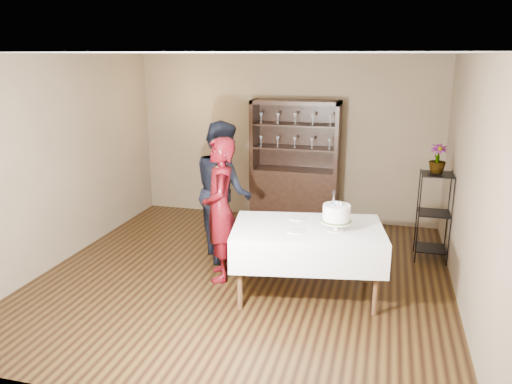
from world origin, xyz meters
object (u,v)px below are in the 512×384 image
woman (220,210)px  potted_plant (438,159)px  cake_table (308,243)px  china_hutch (295,183)px  cake (336,214)px  plant_etagere (434,213)px  man (223,190)px

woman → potted_plant: size_ratio=4.65×
cake_table → china_hutch: bearing=103.9°
china_hutch → cake: size_ratio=4.37×
woman → china_hutch: bearing=148.7°
plant_etagere → woman: 2.87m
china_hutch → potted_plant: (2.07, -1.01, 0.71)m
cake → potted_plant: potted_plant is taller
china_hutch → potted_plant: size_ratio=5.28×
china_hutch → potted_plant: china_hutch is taller
plant_etagere → man: bearing=-168.0°
china_hutch → plant_etagere: china_hutch is taller
cake_table → potted_plant: 2.23m
china_hutch → man: size_ratio=1.08×
woman → cake: bearing=60.1°
china_hutch → woman: bearing=-101.6°
plant_etagere → cake: bearing=-126.6°
plant_etagere → potted_plant: bearing=108.3°
cake_table → cake: 0.49m
cake → potted_plant: 1.97m
plant_etagere → woman: (-2.56, -1.28, 0.23)m
woman → man: bearing=175.6°
china_hutch → cake: china_hutch is taller
woman → potted_plant: bearing=97.8°
cake_table → woman: size_ratio=1.03×
plant_etagere → man: 2.82m
china_hutch → cake: bearing=-70.0°
cake → plant_etagere: bearing=53.4°
china_hutch → cake_table: (0.63, -2.54, -0.03)m
cake_table → woman: (-1.10, 0.21, 0.24)m
woman → plant_etagere: bearing=96.9°
plant_etagere → potted_plant: size_ratio=3.17×
china_hutch → man: (-0.67, -1.64, 0.27)m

